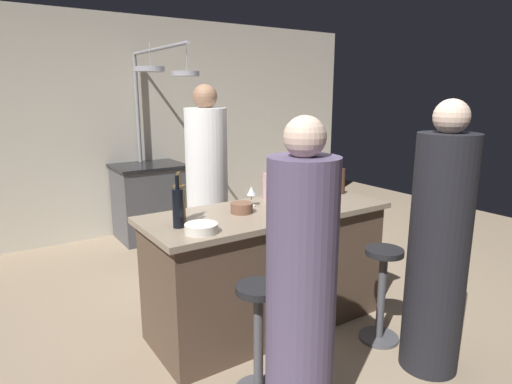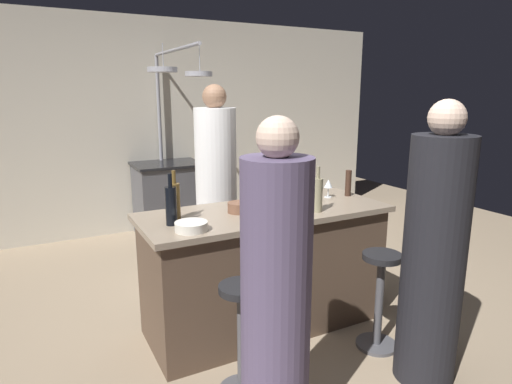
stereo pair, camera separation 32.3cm
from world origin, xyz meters
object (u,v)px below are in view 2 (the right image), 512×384
stove_range (169,199)px  mixing_bowl_ceramic (191,226)px  chef (216,190)px  pepper_mill (348,183)px  wine_glass_near_left_guest (251,192)px  bar_stool_left (242,335)px  wine_glass_near_right_guest (328,185)px  guest_right (434,257)px  wine_bottle_dark (171,205)px  wine_bottle_rose (270,186)px  wine_bottle_white (317,194)px  wine_bottle_amber (175,201)px  bar_stool_right (380,296)px  mixing_bowl_wooden (239,207)px  guest_left (276,297)px

stove_range → mixing_bowl_ceramic: (-0.63, -2.66, 0.48)m
chef → mixing_bowl_ceramic: (-0.68, -1.24, 0.10)m
pepper_mill → wine_glass_near_left_guest: size_ratio=1.44×
wine_glass_near_left_guest → mixing_bowl_ceramic: (-0.60, -0.37, -0.08)m
bar_stool_left → wine_glass_near_right_guest: 1.47m
guest_right → wine_bottle_dark: 1.61m
wine_glass_near_left_guest → wine_bottle_rose: bearing=25.4°
chef → wine_glass_near_left_guest: bearing=-95.4°
guest_right → wine_bottle_white: guest_right is taller
wine_glass_near_left_guest → mixing_bowl_ceramic: size_ratio=0.73×
guest_right → bar_stool_left: guest_right is taller
wine_bottle_dark → mixing_bowl_ceramic: 0.21m
guest_right → wine_glass_near_right_guest: (0.06, 1.10, 0.22)m
wine_bottle_amber → wine_glass_near_right_guest: wine_bottle_amber is taller
bar_stool_right → guest_right: bearing=-86.0°
mixing_bowl_wooden → guest_right: bearing=-53.2°
chef → wine_bottle_amber: (-0.69, -0.97, 0.20)m
bar_stool_left → guest_left: (0.02, -0.34, 0.38)m
guest_right → wine_bottle_dark: bearing=142.9°
chef → mixing_bowl_ceramic: bearing=-118.7°
stove_range → chef: chef is taller
guest_left → wine_bottle_dark: bearing=103.9°
stove_range → pepper_mill: pepper_mill is taller
wine_bottle_white → chef: bearing=101.6°
chef → pepper_mill: chef is taller
mixing_bowl_wooden → bar_stool_left: bearing=-114.3°
pepper_mill → mixing_bowl_wooden: bearing=-177.7°
wine_bottle_rose → wine_glass_near_left_guest: wine_bottle_rose is taller
stove_range → guest_right: bearing=-80.7°
bar_stool_right → wine_glass_near_left_guest: bearing=126.9°
guest_left → pepper_mill: guest_left is taller
guest_right → mixing_bowl_ceramic: (-1.20, 0.79, 0.14)m
bar_stool_left → mixing_bowl_ceramic: size_ratio=3.39×
wine_glass_near_left_guest → chef: bearing=84.6°
bar_stool_right → chef: bearing=106.8°
wine_bottle_dark → wine_bottle_white: size_ratio=1.03×
wine_bottle_amber → mixing_bowl_wooden: (0.45, -0.03, -0.09)m
bar_stool_right → wine_bottle_white: 0.81m
stove_range → chef: (0.04, -1.42, 0.38)m
chef → pepper_mill: 1.23m
stove_range → guest_left: (-0.47, -3.41, 0.31)m
guest_right → wine_glass_near_right_guest: size_ratio=11.56×
chef → wine_glass_near_right_guest: size_ratio=12.27×
wine_bottle_dark → mixing_bowl_wooden: (0.50, 0.07, -0.09)m
pepper_mill → wine_glass_near_left_guest: pepper_mill is taller
wine_bottle_rose → mixing_bowl_wooden: 0.44m
stove_range → wine_bottle_amber: (-0.65, -2.39, 0.58)m
bar_stool_right → wine_bottle_dark: 1.52m
pepper_mill → wine_bottle_amber: size_ratio=0.64×
bar_stool_left → guest_left: bearing=-86.8°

